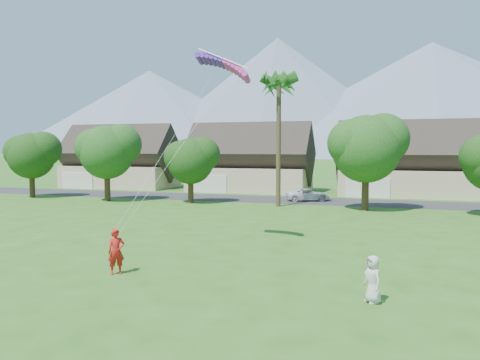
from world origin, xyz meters
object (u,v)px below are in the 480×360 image
at_px(watcher, 373,279).
at_px(parafoil_kite, 225,63).
at_px(kite_flyer, 116,252).
at_px(parked_car, 308,195).

xyz_separation_m(watcher, parafoil_kite, (-8.20, 7.34, 9.34)).
distance_m(watcher, parafoil_kite, 14.43).
distance_m(kite_flyer, watcher, 10.95).
height_order(kite_flyer, watcher, kite_flyer).
bearing_deg(parked_car, parafoil_kite, 156.78).
height_order(kite_flyer, parafoil_kite, parafoil_kite).
bearing_deg(watcher, kite_flyer, -128.75).
relative_size(watcher, parafoil_kite, 0.54).
bearing_deg(parked_car, watcher, 171.93).
height_order(watcher, parafoil_kite, parafoil_kite).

